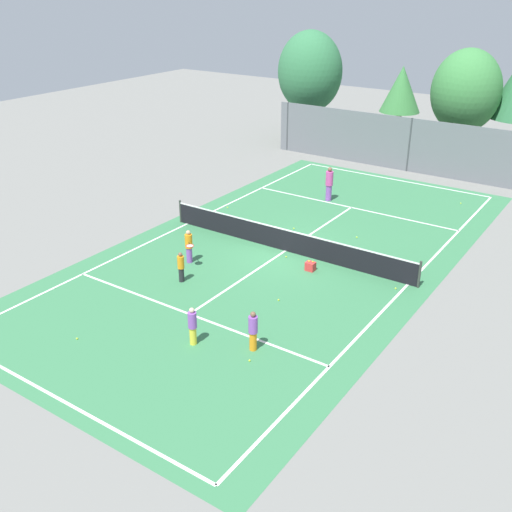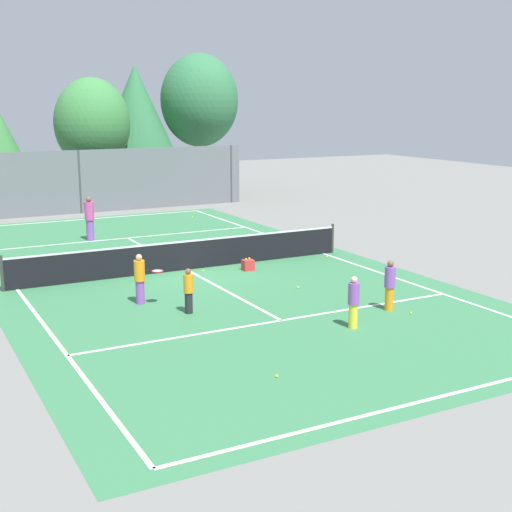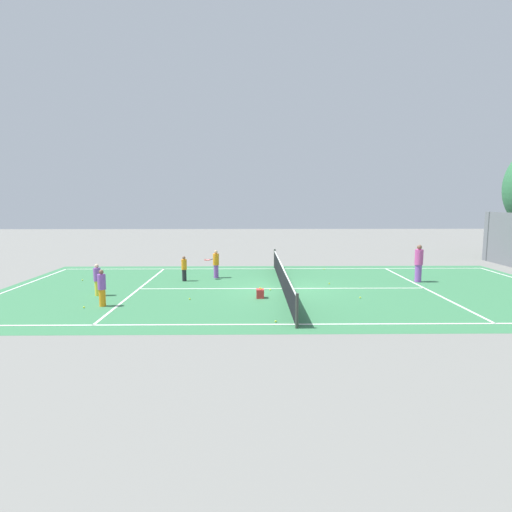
{
  "view_description": "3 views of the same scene",
  "coord_description": "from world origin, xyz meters",
  "px_view_note": "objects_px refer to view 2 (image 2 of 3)",
  "views": [
    {
      "loc": [
        11.98,
        -19.9,
        10.7
      ],
      "look_at": [
        0.79,
        -3.43,
        1.3
      ],
      "focal_mm": 41.68,
      "sensor_mm": 36.0,
      "label": 1
    },
    {
      "loc": [
        -8.71,
        -21.43,
        5.52
      ],
      "look_at": [
        1.34,
        -2.48,
        0.82
      ],
      "focal_mm": 49.25,
      "sensor_mm": 36.0,
      "label": 2
    },
    {
      "loc": [
        18.44,
        -1.43,
        3.91
      ],
      "look_at": [
        -1.08,
        -1.16,
        1.33
      ],
      "focal_mm": 29.51,
      "sensor_mm": 36.0,
      "label": 3
    }
  ],
  "objects_px": {
    "player_0": "(90,218)",
    "tennis_ball_1": "(203,248)",
    "player_1": "(140,278)",
    "ball_crate": "(248,265)",
    "player_4": "(354,302)",
    "tennis_ball_0": "(192,217)",
    "tennis_ball_4": "(327,257)",
    "tennis_ball_8": "(277,376)",
    "player_2": "(390,285)",
    "player_3": "(189,290)",
    "tennis_ball_7": "(203,271)",
    "tennis_ball_3": "(298,287)",
    "tennis_ball_6": "(12,269)",
    "tennis_ball_2": "(137,259)",
    "tennis_ball_5": "(411,313)"
  },
  "relations": [
    {
      "from": "player_0",
      "to": "tennis_ball_7",
      "type": "relative_size",
      "value": 27.38
    },
    {
      "from": "tennis_ball_0",
      "to": "tennis_ball_1",
      "type": "distance_m",
      "value": 7.52
    },
    {
      "from": "player_3",
      "to": "player_0",
      "type": "bearing_deg",
      "value": 88.11
    },
    {
      "from": "player_3",
      "to": "tennis_ball_0",
      "type": "relative_size",
      "value": 18.61
    },
    {
      "from": "tennis_ball_4",
      "to": "tennis_ball_5",
      "type": "height_order",
      "value": "same"
    },
    {
      "from": "player_2",
      "to": "tennis_ball_0",
      "type": "relative_size",
      "value": 20.92
    },
    {
      "from": "tennis_ball_5",
      "to": "ball_crate",
      "type": "bearing_deg",
      "value": 103.32
    },
    {
      "from": "player_1",
      "to": "tennis_ball_7",
      "type": "distance_m",
      "value": 4.1
    },
    {
      "from": "tennis_ball_6",
      "to": "player_3",
      "type": "bearing_deg",
      "value": -65.83
    },
    {
      "from": "tennis_ball_2",
      "to": "player_3",
      "type": "bearing_deg",
      "value": -97.32
    },
    {
      "from": "player_0",
      "to": "player_4",
      "type": "xyz_separation_m",
      "value": [
        2.77,
        -14.44,
        -0.24
      ]
    },
    {
      "from": "ball_crate",
      "to": "tennis_ball_7",
      "type": "xyz_separation_m",
      "value": [
        -1.43,
        0.48,
        -0.15
      ]
    },
    {
      "from": "player_3",
      "to": "tennis_ball_7",
      "type": "relative_size",
      "value": 18.61
    },
    {
      "from": "player_0",
      "to": "player_3",
      "type": "height_order",
      "value": "player_0"
    },
    {
      "from": "tennis_ball_7",
      "to": "tennis_ball_5",
      "type": "bearing_deg",
      "value": -66.95
    },
    {
      "from": "tennis_ball_7",
      "to": "tennis_ball_8",
      "type": "height_order",
      "value": "same"
    },
    {
      "from": "tennis_ball_1",
      "to": "tennis_ball_6",
      "type": "xyz_separation_m",
      "value": [
        -7.12,
        -0.22,
        0.0
      ]
    },
    {
      "from": "player_1",
      "to": "tennis_ball_5",
      "type": "bearing_deg",
      "value": -35.79
    },
    {
      "from": "player_0",
      "to": "tennis_ball_1",
      "type": "height_order",
      "value": "player_0"
    },
    {
      "from": "tennis_ball_2",
      "to": "tennis_ball_8",
      "type": "xyz_separation_m",
      "value": [
        -1.04,
        -11.97,
        0.0
      ]
    },
    {
      "from": "player_2",
      "to": "tennis_ball_4",
      "type": "distance_m",
      "value": 6.73
    },
    {
      "from": "tennis_ball_0",
      "to": "tennis_ball_7",
      "type": "height_order",
      "value": "same"
    },
    {
      "from": "player_1",
      "to": "player_2",
      "type": "bearing_deg",
      "value": -33.12
    },
    {
      "from": "tennis_ball_8",
      "to": "tennis_ball_4",
      "type": "bearing_deg",
      "value": 51.35
    },
    {
      "from": "ball_crate",
      "to": "tennis_ball_7",
      "type": "height_order",
      "value": "ball_crate"
    },
    {
      "from": "tennis_ball_5",
      "to": "tennis_ball_7",
      "type": "height_order",
      "value": "same"
    },
    {
      "from": "player_4",
      "to": "tennis_ball_8",
      "type": "xyz_separation_m",
      "value": [
        -3.29,
        -1.94,
        -0.65
      ]
    },
    {
      "from": "player_2",
      "to": "player_3",
      "type": "height_order",
      "value": "player_2"
    },
    {
      "from": "tennis_ball_2",
      "to": "tennis_ball_8",
      "type": "relative_size",
      "value": 1.0
    },
    {
      "from": "player_3",
      "to": "tennis_ball_1",
      "type": "xyz_separation_m",
      "value": [
        3.78,
        7.66,
        -0.6
      ]
    },
    {
      "from": "player_1",
      "to": "player_0",
      "type": "bearing_deg",
      "value": 83.02
    },
    {
      "from": "tennis_ball_0",
      "to": "tennis_ball_4",
      "type": "height_order",
      "value": "same"
    },
    {
      "from": "tennis_ball_5",
      "to": "tennis_ball_8",
      "type": "height_order",
      "value": "same"
    },
    {
      "from": "tennis_ball_4",
      "to": "tennis_ball_7",
      "type": "bearing_deg",
      "value": 179.32
    },
    {
      "from": "tennis_ball_8",
      "to": "ball_crate",
      "type": "bearing_deg",
      "value": 66.28
    },
    {
      "from": "player_4",
      "to": "tennis_ball_0",
      "type": "xyz_separation_m",
      "value": [
        3.17,
        17.83,
        -0.65
      ]
    },
    {
      "from": "tennis_ball_7",
      "to": "player_0",
      "type": "bearing_deg",
      "value": 104.3
    },
    {
      "from": "tennis_ball_0",
      "to": "tennis_ball_2",
      "type": "relative_size",
      "value": 1.0
    },
    {
      "from": "player_1",
      "to": "tennis_ball_0",
      "type": "xyz_separation_m",
      "value": [
        7.15,
        13.27,
        -0.7
      ]
    },
    {
      "from": "tennis_ball_7",
      "to": "tennis_ball_8",
      "type": "xyz_separation_m",
      "value": [
        -2.37,
        -9.13,
        0.0
      ]
    },
    {
      "from": "tennis_ball_3",
      "to": "tennis_ball_5",
      "type": "relative_size",
      "value": 1.0
    },
    {
      "from": "player_4",
      "to": "tennis_ball_3",
      "type": "xyz_separation_m",
      "value": [
        0.77,
        3.9,
        -0.65
      ]
    },
    {
      "from": "tennis_ball_8",
      "to": "tennis_ball_6",
      "type": "bearing_deg",
      "value": 104.35
    },
    {
      "from": "player_3",
      "to": "tennis_ball_7",
      "type": "xyz_separation_m",
      "value": [
        2.22,
        4.11,
        -0.6
      ]
    },
    {
      "from": "player_1",
      "to": "tennis_ball_3",
      "type": "bearing_deg",
      "value": -7.86
    },
    {
      "from": "player_1",
      "to": "ball_crate",
      "type": "height_order",
      "value": "player_1"
    },
    {
      "from": "player_3",
      "to": "tennis_ball_3",
      "type": "relative_size",
      "value": 18.61
    },
    {
      "from": "ball_crate",
      "to": "tennis_ball_4",
      "type": "xyz_separation_m",
      "value": [
        3.45,
        0.42,
        -0.15
      ]
    },
    {
      "from": "player_1",
      "to": "player_4",
      "type": "xyz_separation_m",
      "value": [
        3.98,
        -4.56,
        -0.06
      ]
    },
    {
      "from": "ball_crate",
      "to": "tennis_ball_0",
      "type": "distance_m",
      "value": 11.43
    }
  ]
}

